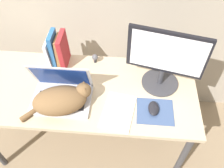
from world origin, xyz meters
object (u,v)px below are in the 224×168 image
Objects in this scene: external_monitor at (165,59)px; book_row at (58,50)px; notepad at (118,111)px; cat at (62,100)px; webcam at (95,58)px; laptop at (62,93)px; computer_mouse at (154,108)px.

book_row is (-0.70, 0.14, -0.10)m from external_monitor.
notepad is (0.44, -0.39, -0.11)m from book_row.
notepad is (0.34, -0.01, -0.07)m from cat.
external_monitor is 6.66× the size of webcam.
webcam is at bearing 160.19° from external_monitor.
cat is at bearing -73.96° from laptop.
cat is 0.43m from webcam.
webcam is at bearing 6.19° from book_row.
external_monitor is 0.72m from book_row.
laptop reaches higher than webcam.
computer_mouse is 0.36× the size of notepad.
laptop is at bearing 175.17° from computer_mouse.
notepad is (0.36, -0.08, -0.04)m from laptop.
laptop is 3.44× the size of computer_mouse.
cat is at bearing -74.49° from book_row.
laptop is at bearing -115.98° from webcam.
book_row is (-0.65, 0.36, 0.10)m from computer_mouse.
computer_mouse is at bearing 2.54° from cat.
notepad is at bearing -41.26° from book_row.
laptop is at bearing 167.57° from notepad.
cat is 5.84× the size of webcam.
computer_mouse is at bearing -28.68° from book_row.
book_row is at bearing 105.51° from cat.
webcam is at bearing 64.02° from laptop.
cat is 0.40m from book_row.
laptop is 1.25× the size of notepad.
book_row reaches higher than notepad.
book_row is at bearing 138.74° from notepad.
laptop is at bearing -74.61° from book_row.
external_monitor reaches higher than laptop.
external_monitor is (0.62, 0.17, 0.17)m from laptop.
external_monitor reaches higher than computer_mouse.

